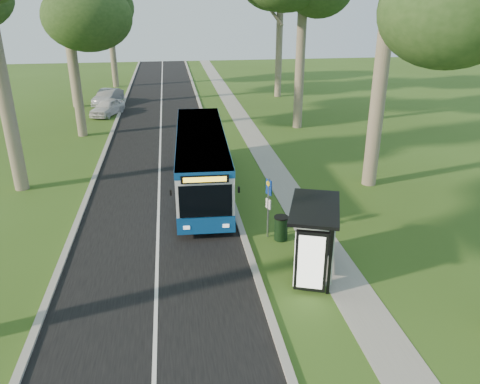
% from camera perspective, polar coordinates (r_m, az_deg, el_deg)
% --- Properties ---
extents(ground, '(120.00, 120.00, 0.00)m').
position_cam_1_polar(ground, '(18.46, 0.94, -7.07)').
color(ground, '#35531A').
rests_on(ground, ground).
extents(road, '(7.00, 100.00, 0.02)m').
position_cam_1_polar(road, '(27.39, -9.77, 2.80)').
color(road, black).
rests_on(road, ground).
extents(kerb_east, '(0.25, 100.00, 0.12)m').
position_cam_1_polar(kerb_east, '(27.50, -2.47, 3.31)').
color(kerb_east, '#9E9B93').
rests_on(kerb_east, ground).
extents(kerb_west, '(0.25, 100.00, 0.12)m').
position_cam_1_polar(kerb_west, '(27.70, -17.03, 2.46)').
color(kerb_west, '#9E9B93').
rests_on(kerb_west, ground).
extents(centre_line, '(0.12, 100.00, 0.00)m').
position_cam_1_polar(centre_line, '(27.39, -9.77, 2.83)').
color(centre_line, white).
rests_on(centre_line, road).
extents(footpath, '(1.50, 100.00, 0.02)m').
position_cam_1_polar(footpath, '(27.96, 3.67, 3.51)').
color(footpath, gray).
rests_on(footpath, ground).
extents(bus, '(2.83, 11.31, 2.97)m').
position_cam_1_polar(bus, '(23.65, -4.72, 3.79)').
color(bus, white).
rests_on(bus, ground).
extents(bus_stop_sign, '(0.18, 0.35, 2.56)m').
position_cam_1_polar(bus_stop_sign, '(18.76, 3.49, -1.14)').
color(bus_stop_sign, gray).
rests_on(bus_stop_sign, ground).
extents(bus_shelter, '(2.54, 3.38, 2.59)m').
position_cam_1_polar(bus_shelter, '(16.11, 9.92, -4.76)').
color(bus_shelter, black).
rests_on(bus_shelter, ground).
extents(litter_bin, '(0.59, 0.59, 1.02)m').
position_cam_1_polar(litter_bin, '(19.05, 5.01, -4.39)').
color(litter_bin, black).
rests_on(litter_bin, ground).
extents(car_white, '(2.94, 4.26, 1.35)m').
position_cam_1_polar(car_white, '(41.25, -15.87, 9.92)').
color(car_white, silver).
rests_on(car_white, ground).
extents(car_silver, '(2.61, 4.55, 1.42)m').
position_cam_1_polar(car_silver, '(45.37, -15.80, 11.07)').
color(car_silver, '#96999D').
rests_on(car_silver, ground).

